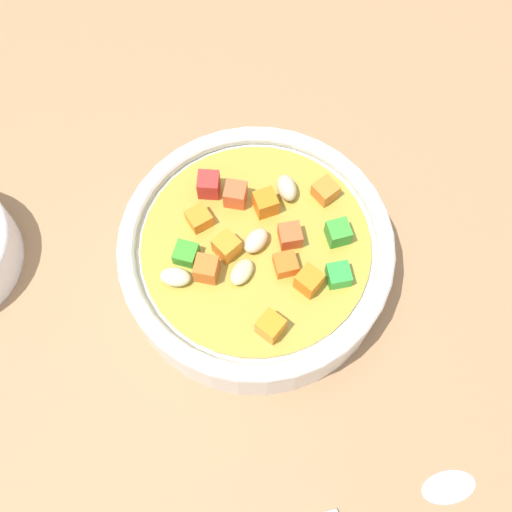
% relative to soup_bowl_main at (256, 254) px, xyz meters
% --- Properties ---
extents(ground_plane, '(1.40, 1.40, 0.02)m').
position_rel_soup_bowl_main_xyz_m(ground_plane, '(-0.00, 0.00, -0.04)').
color(ground_plane, '#9E754F').
extents(soup_bowl_main, '(0.20, 0.20, 0.06)m').
position_rel_soup_bowl_main_xyz_m(soup_bowl_main, '(0.00, 0.00, 0.00)').
color(soup_bowl_main, white).
rests_on(soup_bowl_main, ground_plane).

